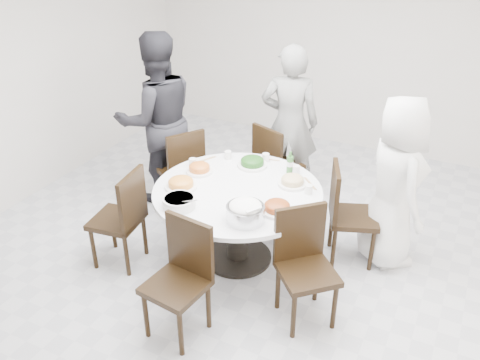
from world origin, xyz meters
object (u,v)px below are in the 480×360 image
at_px(chair_sw, 116,218).
at_px(diner_left, 158,120).
at_px(diner_right, 395,183).
at_px(soup_bowl, 179,202).
at_px(dining_table, 238,225).
at_px(chair_nw, 180,168).
at_px(chair_s, 175,284).
at_px(chair_ne, 354,215).
at_px(chair_se, 307,271).
at_px(rice_bowl, 245,213).
at_px(chair_n, 279,164).
at_px(diner_middle, 289,123).
at_px(beverage_bottle, 290,162).

xyz_separation_m(chair_sw, diner_left, (-0.32, 1.19, 0.46)).
xyz_separation_m(diner_right, soup_bowl, (-1.54, -1.10, -0.01)).
xyz_separation_m(dining_table, soup_bowl, (-0.31, -0.47, 0.42)).
bearing_deg(diner_left, chair_sw, 55.97).
xyz_separation_m(chair_nw, diner_right, (2.21, 0.07, 0.32)).
relative_size(chair_sw, soup_bowl, 3.44).
xyz_separation_m(chair_s, diner_right, (1.23, 1.68, 0.32)).
bearing_deg(chair_nw, chair_ne, 119.61).
xyz_separation_m(chair_se, rice_bowl, (-0.56, 0.05, 0.34)).
distance_m(chair_sw, rice_bowl, 1.29).
bearing_deg(diner_right, chair_n, 33.69).
xyz_separation_m(dining_table, chair_ne, (0.94, 0.48, 0.10)).
height_order(chair_n, chair_nw, same).
height_order(chair_n, chair_s, same).
xyz_separation_m(chair_n, rice_bowl, (0.33, -1.53, 0.34)).
distance_m(chair_se, diner_right, 1.21).
xyz_separation_m(chair_sw, chair_s, (0.97, -0.53, 0.00)).
bearing_deg(diner_left, chair_s, 77.64).
distance_m(diner_middle, beverage_bottle, 0.93).
height_order(chair_nw, diner_left, diner_left).
bearing_deg(beverage_bottle, chair_nw, 177.12).
relative_size(dining_table, rice_bowl, 4.88).
bearing_deg(soup_bowl, diner_middle, 81.89).
xyz_separation_m(diner_left, beverage_bottle, (1.58, -0.18, -0.08)).
bearing_deg(diner_middle, rice_bowl, 82.97).
relative_size(rice_bowl, beverage_bottle, 1.45).
xyz_separation_m(chair_ne, chair_s, (-0.94, -1.52, 0.00)).
height_order(dining_table, soup_bowl, soup_bowl).
bearing_deg(rice_bowl, beverage_bottle, 88.86).
bearing_deg(chair_se, chair_ne, 40.44).
height_order(chair_sw, rice_bowl, chair_sw).
bearing_deg(chair_se, chair_n, 76.33).
height_order(chair_s, soup_bowl, chair_s).
bearing_deg(chair_s, chair_se, 42.12).
xyz_separation_m(chair_n, chair_sw, (-0.91, -1.63, 0.00)).
height_order(chair_s, diner_right, diner_right).
bearing_deg(dining_table, chair_n, 92.64).
relative_size(dining_table, diner_left, 0.80).
bearing_deg(soup_bowl, diner_right, 35.57).
bearing_deg(chair_s, chair_ne, 65.50).
bearing_deg(chair_n, chair_sw, 82.74).
distance_m(chair_n, chair_se, 1.81).
relative_size(diner_left, rice_bowl, 6.09).
xyz_separation_m(chair_sw, chair_se, (1.80, 0.05, 0.00)).
bearing_deg(chair_nw, chair_se, 92.58).
xyz_separation_m(rice_bowl, soup_bowl, (-0.58, -0.05, -0.02)).
height_order(chair_ne, diner_left, diner_left).
bearing_deg(chair_ne, chair_sw, 96.39).
relative_size(dining_table, chair_n, 1.58).
bearing_deg(chair_s, soup_bowl, 125.48).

